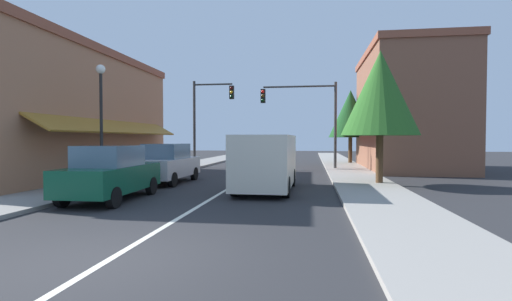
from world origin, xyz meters
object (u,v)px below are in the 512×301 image
object	(u,v)px
traffic_signal_left_corner	(207,111)
street_lamp_left_near	(101,106)
parked_car_second_left	(167,164)
van_in_lane	(266,161)
tree_right_far	(350,114)
traffic_signal_mast_arm	(309,110)
tree_right_near	(380,93)
parked_car_nearest_left	(111,173)

from	to	relation	value
traffic_signal_left_corner	street_lamp_left_near	world-z (taller)	traffic_signal_left_corner
parked_car_second_left	traffic_signal_left_corner	bearing A→B (deg)	96.01
van_in_lane	tree_right_far	world-z (taller)	tree_right_far
van_in_lane	traffic_signal_mast_arm	bearing A→B (deg)	82.25
traffic_signal_left_corner	tree_right_near	bearing A→B (deg)	-40.77
van_in_lane	tree_right_far	bearing A→B (deg)	74.33
traffic_signal_left_corner	van_in_lane	bearing A→B (deg)	-63.56
tree_right_far	parked_car_nearest_left	bearing A→B (deg)	-116.27
traffic_signal_mast_arm	tree_right_far	bearing A→B (deg)	61.04
parked_car_second_left	van_in_lane	world-z (taller)	van_in_lane
traffic_signal_mast_arm	street_lamp_left_near	distance (m)	13.44
traffic_signal_mast_arm	tree_right_far	distance (m)	6.62
traffic_signal_left_corner	parked_car_nearest_left	bearing A→B (deg)	-86.84
parked_car_second_left	traffic_signal_left_corner	size ratio (longest dim) A/B	0.69
van_in_lane	tree_right_far	size ratio (longest dim) A/B	0.89
parked_car_second_left	street_lamp_left_near	distance (m)	3.77
tree_right_near	parked_car_nearest_left	bearing A→B (deg)	-150.14
traffic_signal_mast_arm	tree_right_near	world-z (taller)	tree_right_near
parked_car_nearest_left	traffic_signal_left_corner	bearing A→B (deg)	91.56
parked_car_nearest_left	parked_car_second_left	world-z (taller)	same
van_in_lane	tree_right_near	xyz separation A→B (m)	(4.57, 2.34, 2.77)
parked_car_second_left	traffic_signal_left_corner	distance (m)	9.67
parked_car_second_left	van_in_lane	distance (m)	5.06
parked_car_nearest_left	traffic_signal_left_corner	xyz separation A→B (m)	(-0.77, 13.98, 3.05)
parked_car_nearest_left	tree_right_far	size ratio (longest dim) A/B	0.71
traffic_signal_left_corner	tree_right_near	distance (m)	13.26
parked_car_second_left	traffic_signal_mast_arm	xyz separation A→B (m)	(6.24, 8.51, 2.97)
parked_car_nearest_left	tree_right_near	bearing A→B (deg)	28.26
traffic_signal_mast_arm	tree_right_near	distance (m)	8.57
parked_car_second_left	tree_right_near	bearing A→B (deg)	4.29
traffic_signal_mast_arm	traffic_signal_left_corner	distance (m)	7.04
street_lamp_left_near	tree_right_near	bearing A→B (deg)	13.61
parked_car_second_left	tree_right_far	distance (m)	17.42
parked_car_nearest_left	street_lamp_left_near	size ratio (longest dim) A/B	0.84
parked_car_second_left	tree_right_far	size ratio (longest dim) A/B	0.71
parked_car_nearest_left	van_in_lane	world-z (taller)	van_in_lane
parked_car_nearest_left	traffic_signal_mast_arm	bearing A→B (deg)	63.35
tree_right_near	tree_right_far	xyz separation A→B (m)	(0.17, 13.81, 0.05)
parked_car_nearest_left	parked_car_second_left	xyz separation A→B (m)	(-0.01, 4.83, 0.00)
van_in_lane	traffic_signal_left_corner	bearing A→B (deg)	117.14
street_lamp_left_near	tree_right_near	distance (m)	11.47
parked_car_nearest_left	van_in_lane	size ratio (longest dim) A/B	0.80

